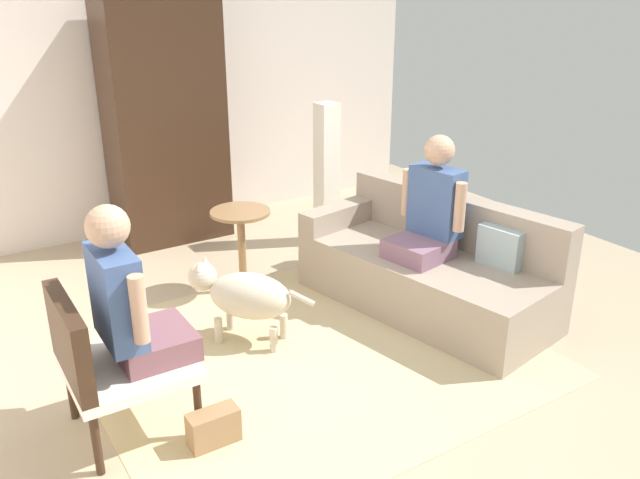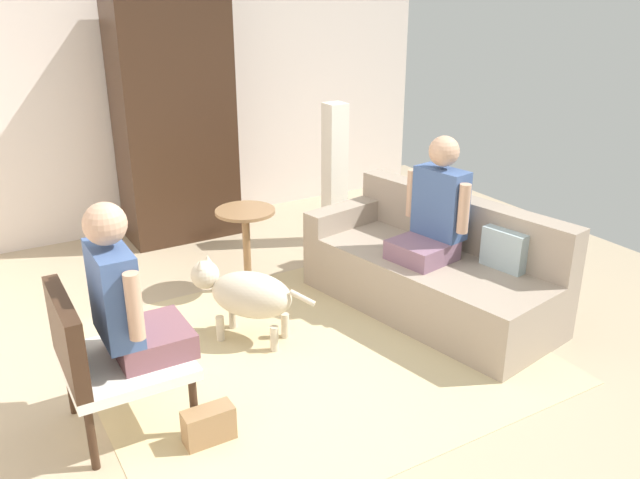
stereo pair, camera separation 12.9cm
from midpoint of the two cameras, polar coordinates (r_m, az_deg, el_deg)
The scene contains 12 objects.
ground_plane at distance 4.39m, azimuth -2.38°, elevation -10.26°, with size 7.00×7.00×0.00m, color tan.
back_wall at distance 6.54m, azimuth -16.18°, elevation 12.82°, with size 5.99×0.12×2.81m, color silver.
area_rug at distance 4.44m, azimuth -1.70°, elevation -9.71°, with size 2.75×2.45×0.01m, color #C6B284.
couch at distance 4.99m, azimuth 8.54°, elevation -2.54°, with size 1.17×2.02×0.81m.
armchair at distance 3.67m, azimuth -19.16°, elevation -9.60°, with size 0.64×0.64×0.85m.
person_on_couch at distance 4.77m, azimuth 8.79°, elevation 2.61°, with size 0.53×0.54×0.87m.
person_on_armchair at distance 3.57m, azimuth -17.27°, elevation -5.15°, with size 0.48×0.57×0.88m.
round_end_table at distance 5.13m, azimuth -7.51°, elevation -0.15°, with size 0.46×0.46×0.68m.
dog at distance 4.47m, azimuth -7.37°, elevation -4.75°, with size 0.63×0.73×0.56m.
column_lamp at distance 6.04m, azimuth -0.03°, elevation 5.59°, with size 0.20×0.20×1.30m.
armoire_cabinet at distance 6.24m, azimuth -13.84°, elevation 9.65°, with size 1.01×0.56×2.17m, color #382316.
handbag at distance 3.69m, azimuth -10.20°, elevation -15.71°, with size 0.27×0.13×0.20m, color #99724C.
Camera 1 is at (-1.90, -3.20, 2.32)m, focal length 37.06 mm.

